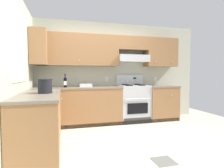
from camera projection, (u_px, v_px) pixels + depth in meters
The scene contains 10 objects.
ground_plane at pixel (114, 141), 3.39m from camera, with size 7.04×7.04×0.00m, color beige.
floor_accent_tile at pixel (164, 161), 2.59m from camera, with size 0.30×0.30×0.01m, color slate.
wall_back at pixel (113, 64), 4.89m from camera, with size 4.68×0.57×2.55m.
wall_left at pixel (19, 67), 3.13m from camera, with size 0.47×4.00×2.55m.
counter_back_run at pixel (104, 105), 4.59m from camera, with size 3.60×0.65×0.91m.
counter_left_run at pixel (41, 121), 3.04m from camera, with size 0.63×1.91×0.91m.
stove at pixel (133, 103), 4.80m from camera, with size 0.76×0.62×1.20m.
wine_bottle at pixel (65, 82), 4.28m from camera, with size 0.08×0.08×0.32m.
bowl at pixel (86, 86), 4.53m from camera, with size 0.30×0.23×0.07m.
bucket at pixel (45, 86), 2.96m from camera, with size 0.23×0.23×0.23m.
Camera 1 is at (-0.88, -3.21, 1.22)m, focal length 29.75 mm.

